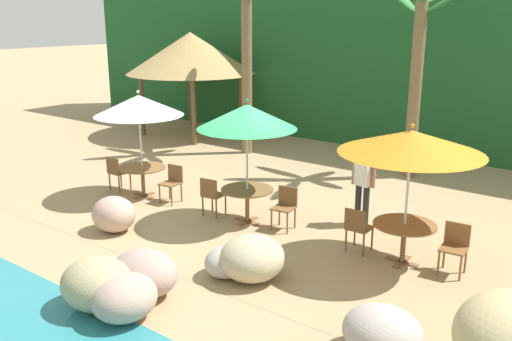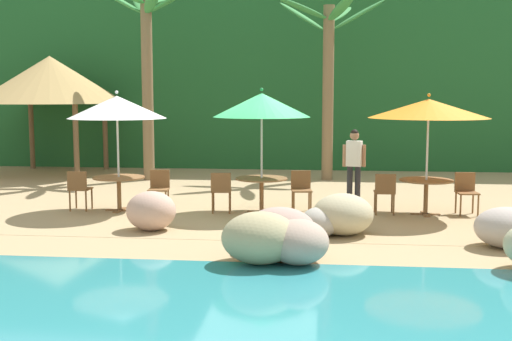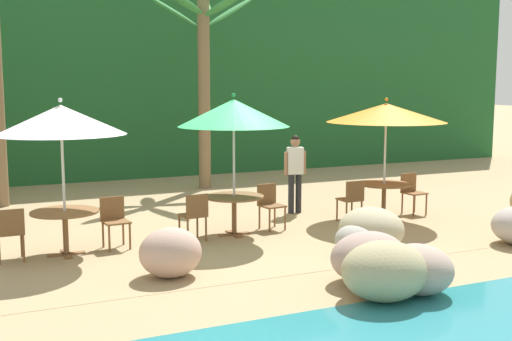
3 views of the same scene
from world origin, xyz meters
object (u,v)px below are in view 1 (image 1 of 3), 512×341
Objects in this scene: dining_table_white at (142,172)px; umbrella_green at (247,117)px; dining_table_orange at (404,231)px; waiter_in_white at (363,179)px; chair_green_seaward at (285,205)px; umbrella_orange at (411,142)px; chair_white_seaward at (173,181)px; dining_table_green at (247,195)px; palm_tree_nearest at (247,33)px; chair_white_inland at (116,171)px; palm_tree_second at (419,46)px; chair_orange_inland at (358,227)px; umbrella_white at (139,105)px; chair_green_inland at (212,194)px; chair_orange_seaward at (455,245)px; palapa_hut at (191,53)px.

umbrella_green reaches higher than dining_table_white.
dining_table_orange is 1.94m from waiter_in_white.
umbrella_orange is (2.59, -0.12, 1.69)m from chair_green_seaward.
chair_white_seaward is 0.33× the size of umbrella_green.
dining_table_green is 6.89m from palm_tree_nearest.
palm_tree_second reaches higher than chair_white_inland.
chair_green_seaward is 1.00× the size of chair_orange_inland.
chair_orange_inland is (2.57, -0.01, -1.75)m from umbrella_green.
chair_white_seaward reaches higher than dining_table_green.
umbrella_white is 2.96× the size of chair_orange_inland.
umbrella_orange is at bearing 2.14° from dining_table_white.
umbrella_white reaches higher than chair_green_inland.
palm_tree_second reaches higher than chair_orange_seaward.
chair_orange_seaward is 0.19× the size of palapa_hut.
umbrella_orange is at bearing 1.41° from umbrella_green.
dining_table_orange is at bearing -68.95° from palm_tree_second.
palm_tree_second is (-2.04, 5.30, 2.84)m from dining_table_orange.
chair_white_inland is 1.00× the size of chair_green_seaward.
palapa_hut reaches higher than chair_orange_seaward.
umbrella_green is at bearing -124.99° from dining_table_green.
chair_green_seaward is 0.51× the size of waiter_in_white.
chair_orange_seaward is at bearing -29.81° from palm_tree_nearest.
umbrella_white reaches higher than umbrella_orange.
umbrella_white is at bearing -178.52° from chair_orange_inland.
chair_orange_seaward reaches higher than dining_table_orange.
palapa_hut is (-10.55, 5.82, 2.29)m from dining_table_orange.
umbrella_white reaches higher than waiter_in_white.
dining_table_white and dining_table_green have the same top height.
dining_table_white is at bearing -177.04° from dining_table_green.
palm_tree_nearest is (-0.73, 5.01, 3.09)m from dining_table_white.
umbrella_white is 2.96× the size of chair_green_seaward.
umbrella_orange is (4.25, 0.27, 1.69)m from chair_green_inland.
chair_orange_inland is at bearing -0.28° from umbrella_green.
chair_white_inland is 4.29m from umbrella_green.
chair_white_inland is (-0.85, -0.10, -1.71)m from umbrella_white.
palm_tree_second is (-2.88, 5.14, 2.94)m from chair_orange_seaward.
chair_green_seaward is (0.83, 0.20, -1.75)m from umbrella_green.
dining_table_green is 2.57m from chair_orange_inland.
umbrella_orange is 0.55× the size of palapa_hut.
palm_tree_nearest reaches higher than umbrella_orange.
umbrella_white is at bearing -177.04° from dining_table_green.
umbrella_white is 7.20m from palm_tree_second.
palm_tree_second is 4.77m from waiter_in_white.
palm_tree_nearest reaches higher than chair_white_inland.
umbrella_white is 5.88m from chair_orange_inland.
umbrella_white reaches higher than dining_table_white.
chair_orange_seaward is (0.84, 0.16, -1.69)m from umbrella_orange.
umbrella_green is at bearing 2.96° from dining_table_white.
chair_green_inland is 6.67m from palm_tree_second.
chair_orange_inland is 1.55m from waiter_in_white.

